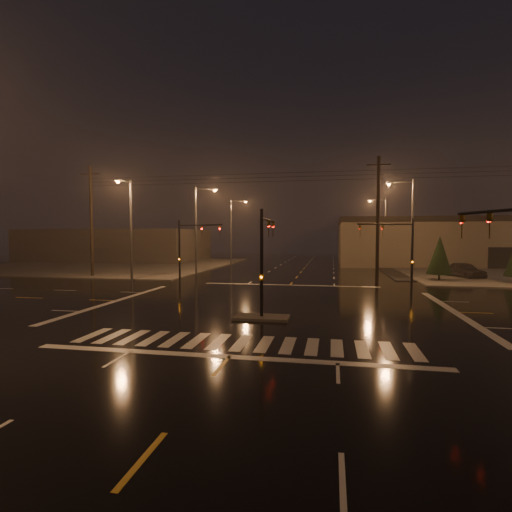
# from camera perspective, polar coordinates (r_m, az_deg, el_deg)

# --- Properties ---
(ground) EXTENTS (140.00, 140.00, 0.00)m
(ground) POSITION_cam_1_polar(r_m,az_deg,el_deg) (26.04, 2.34, -7.15)
(ground) COLOR black
(ground) RESTS_ON ground
(sidewalk_nw) EXTENTS (36.00, 36.00, 0.12)m
(sidewalk_nw) POSITION_cam_1_polar(r_m,az_deg,el_deg) (65.00, -20.52, -1.18)
(sidewalk_nw) COLOR #44413C
(sidewalk_nw) RESTS_ON ground
(median_island) EXTENTS (3.00, 1.60, 0.15)m
(median_island) POSITION_cam_1_polar(r_m,az_deg,el_deg) (22.15, 0.80, -8.76)
(median_island) COLOR #44413C
(median_island) RESTS_ON ground
(crosswalk) EXTENTS (15.00, 2.60, 0.01)m
(crosswalk) POSITION_cam_1_polar(r_m,az_deg,el_deg) (17.39, -2.13, -12.27)
(crosswalk) COLOR beige
(crosswalk) RESTS_ON ground
(stop_bar_near) EXTENTS (16.00, 0.50, 0.01)m
(stop_bar_near) POSITION_cam_1_polar(r_m,az_deg,el_deg) (15.53, -3.83, -14.17)
(stop_bar_near) COLOR beige
(stop_bar_near) RESTS_ON ground
(stop_bar_far) EXTENTS (16.00, 0.50, 0.01)m
(stop_bar_far) POSITION_cam_1_polar(r_m,az_deg,el_deg) (36.83, 4.87, -4.16)
(stop_bar_far) COLOR beige
(stop_bar_far) RESTS_ON ground
(commercial_block) EXTENTS (30.00, 18.00, 5.60)m
(commercial_block) POSITION_cam_1_polar(r_m,az_deg,el_deg) (77.73, -19.11, 1.52)
(commercial_block) COLOR #393432
(commercial_block) RESTS_ON ground
(signal_mast_median) EXTENTS (0.25, 4.59, 6.00)m
(signal_mast_median) POSITION_cam_1_polar(r_m,az_deg,el_deg) (22.61, 1.22, 0.88)
(signal_mast_median) COLOR black
(signal_mast_median) RESTS_ON ground
(signal_mast_ne) EXTENTS (4.84, 1.86, 6.00)m
(signal_mast_ne) POSITION_cam_1_polar(r_m,az_deg,el_deg) (35.96, 19.99, 1.55)
(signal_mast_ne) COLOR black
(signal_mast_ne) RESTS_ON ground
(signal_mast_nw) EXTENTS (4.84, 1.86, 6.00)m
(signal_mast_nw) POSITION_cam_1_polar(r_m,az_deg,el_deg) (37.89, -9.68, 1.75)
(signal_mast_nw) COLOR black
(signal_mast_nw) RESTS_ON ground
(streetlight_1) EXTENTS (2.77, 0.32, 10.00)m
(streetlight_1) POSITION_cam_1_polar(r_m,az_deg,el_deg) (45.87, -8.24, 4.49)
(streetlight_1) COLOR #38383A
(streetlight_1) RESTS_ON ground
(streetlight_2) EXTENTS (2.77, 0.32, 10.00)m
(streetlight_2) POSITION_cam_1_polar(r_m,az_deg,el_deg) (61.22, -3.33, 4.13)
(streetlight_2) COLOR #38383A
(streetlight_2) RESTS_ON ground
(streetlight_3) EXTENTS (2.77, 0.32, 10.00)m
(streetlight_3) POSITION_cam_1_polar(r_m,az_deg,el_deg) (42.03, 21.04, 4.46)
(streetlight_3) COLOR #38383A
(streetlight_3) RESTS_ON ground
(streetlight_4) EXTENTS (2.77, 0.32, 10.00)m
(streetlight_4) POSITION_cam_1_polar(r_m,az_deg,el_deg) (61.81, 17.75, 3.98)
(streetlight_4) COLOR #38383A
(streetlight_4) RESTS_ON ground
(streetlight_5) EXTENTS (0.32, 2.77, 10.00)m
(streetlight_5) POSITION_cam_1_polar(r_m,az_deg,el_deg) (41.56, -17.65, 4.54)
(streetlight_5) COLOR #38383A
(streetlight_5) RESTS_ON ground
(utility_pole_0) EXTENTS (2.20, 0.32, 12.00)m
(utility_pole_0) POSITION_cam_1_polar(r_m,az_deg,el_deg) (47.06, -22.47, 4.65)
(utility_pole_0) COLOR black
(utility_pole_0) RESTS_ON ground
(utility_pole_1) EXTENTS (2.20, 0.32, 12.00)m
(utility_pole_1) POSITION_cam_1_polar(r_m,az_deg,el_deg) (39.61, 17.01, 5.10)
(utility_pole_1) COLOR black
(utility_pole_1) RESTS_ON ground
(conifer_0) EXTENTS (2.43, 2.43, 4.50)m
(conifer_0) POSITION_cam_1_polar(r_m,az_deg,el_deg) (43.77, 24.75, 0.12)
(conifer_0) COLOR black
(conifer_0) RESTS_ON ground
(car_parked) EXTENTS (3.73, 5.38, 1.70)m
(car_parked) POSITION_cam_1_polar(r_m,az_deg,el_deg) (48.11, 27.62, -1.80)
(car_parked) COLOR black
(car_parked) RESTS_ON ground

